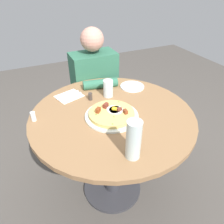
{
  "coord_description": "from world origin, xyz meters",
  "views": [
    {
      "loc": [
        -0.45,
        -0.98,
        1.5
      ],
      "look_at": [
        -0.01,
        -0.02,
        0.78
      ],
      "focal_mm": 33.48,
      "sensor_mm": 36.0,
      "label": 1
    }
  ],
  "objects_px": {
    "dining_table": "(112,135)",
    "water_bottle": "(134,140)",
    "breakfast_pizza": "(112,113)",
    "knife": "(68,95)",
    "water_glass": "(108,88)",
    "fork": "(70,97)",
    "pepper_shaker": "(90,96)",
    "person_seated": "(95,98)",
    "salt_shaker": "(33,116)",
    "pizza_plate": "(112,116)",
    "bread_plate": "(132,86)"
  },
  "relations": [
    {
      "from": "water_glass",
      "to": "fork",
      "type": "bearing_deg",
      "value": 159.96
    },
    {
      "from": "person_seated",
      "to": "fork",
      "type": "distance_m",
      "value": 0.51
    },
    {
      "from": "dining_table",
      "to": "fork",
      "type": "height_order",
      "value": "fork"
    },
    {
      "from": "breakfast_pizza",
      "to": "pepper_shaker",
      "type": "xyz_separation_m",
      "value": [
        -0.05,
        0.24,
        0.0
      ]
    },
    {
      "from": "dining_table",
      "to": "salt_shaker",
      "type": "relative_size",
      "value": 17.81
    },
    {
      "from": "breakfast_pizza",
      "to": "water_bottle",
      "type": "distance_m",
      "value": 0.35
    },
    {
      "from": "pizza_plate",
      "to": "person_seated",
      "type": "bearing_deg",
      "value": 78.86
    },
    {
      "from": "water_glass",
      "to": "bread_plate",
      "type": "bearing_deg",
      "value": 11.85
    },
    {
      "from": "salt_shaker",
      "to": "breakfast_pizza",
      "type": "bearing_deg",
      "value": -19.56
    },
    {
      "from": "water_bottle",
      "to": "salt_shaker",
      "type": "distance_m",
      "value": 0.64
    },
    {
      "from": "dining_table",
      "to": "person_seated",
      "type": "distance_m",
      "value": 0.63
    },
    {
      "from": "salt_shaker",
      "to": "person_seated",
      "type": "bearing_deg",
      "value": 41.33
    },
    {
      "from": "person_seated",
      "to": "salt_shaker",
      "type": "distance_m",
      "value": 0.8
    },
    {
      "from": "bread_plate",
      "to": "dining_table",
      "type": "bearing_deg",
      "value": -138.31
    },
    {
      "from": "person_seated",
      "to": "pepper_shaker",
      "type": "height_order",
      "value": "person_seated"
    },
    {
      "from": "water_bottle",
      "to": "salt_shaker",
      "type": "height_order",
      "value": "water_bottle"
    },
    {
      "from": "water_bottle",
      "to": "salt_shaker",
      "type": "relative_size",
      "value": 3.58
    },
    {
      "from": "person_seated",
      "to": "bread_plate",
      "type": "distance_m",
      "value": 0.48
    },
    {
      "from": "dining_table",
      "to": "water_bottle",
      "type": "distance_m",
      "value": 0.47
    },
    {
      "from": "person_seated",
      "to": "pizza_plate",
      "type": "height_order",
      "value": "person_seated"
    },
    {
      "from": "water_bottle",
      "to": "pepper_shaker",
      "type": "relative_size",
      "value": 4.01
    },
    {
      "from": "dining_table",
      "to": "pepper_shaker",
      "type": "relative_size",
      "value": 19.94
    },
    {
      "from": "water_glass",
      "to": "pepper_shaker",
      "type": "distance_m",
      "value": 0.14
    },
    {
      "from": "dining_table",
      "to": "pepper_shaker",
      "type": "distance_m",
      "value": 0.3
    },
    {
      "from": "water_bottle",
      "to": "breakfast_pizza",
      "type": "bearing_deg",
      "value": 82.29
    },
    {
      "from": "fork",
      "to": "salt_shaker",
      "type": "relative_size",
      "value": 3.12
    },
    {
      "from": "dining_table",
      "to": "fork",
      "type": "xyz_separation_m",
      "value": [
        -0.19,
        0.3,
        0.19
      ]
    },
    {
      "from": "knife",
      "to": "water_bottle",
      "type": "xyz_separation_m",
      "value": [
        0.13,
        -0.7,
        0.1
      ]
    },
    {
      "from": "knife",
      "to": "salt_shaker",
      "type": "bearing_deg",
      "value": -159.01
    },
    {
      "from": "knife",
      "to": "pepper_shaker",
      "type": "bearing_deg",
      "value": -61.33
    },
    {
      "from": "breakfast_pizza",
      "to": "fork",
      "type": "distance_m",
      "value": 0.37
    },
    {
      "from": "person_seated",
      "to": "salt_shaker",
      "type": "height_order",
      "value": "person_seated"
    },
    {
      "from": "breakfast_pizza",
      "to": "bread_plate",
      "type": "height_order",
      "value": "breakfast_pizza"
    },
    {
      "from": "breakfast_pizza",
      "to": "knife",
      "type": "relative_size",
      "value": 1.55
    },
    {
      "from": "knife",
      "to": "water_glass",
      "type": "height_order",
      "value": "water_glass"
    },
    {
      "from": "bread_plate",
      "to": "water_glass",
      "type": "xyz_separation_m",
      "value": [
        -0.22,
        -0.05,
        0.06
      ]
    },
    {
      "from": "person_seated",
      "to": "fork",
      "type": "bearing_deg",
      "value": -132.41
    },
    {
      "from": "salt_shaker",
      "to": "pepper_shaker",
      "type": "bearing_deg",
      "value": 12.46
    },
    {
      "from": "person_seated",
      "to": "pizza_plate",
      "type": "bearing_deg",
      "value": -101.14
    },
    {
      "from": "dining_table",
      "to": "water_glass",
      "type": "xyz_separation_m",
      "value": [
        0.06,
        0.21,
        0.24
      ]
    },
    {
      "from": "dining_table",
      "to": "pepper_shaker",
      "type": "height_order",
      "value": "pepper_shaker"
    },
    {
      "from": "bread_plate",
      "to": "knife",
      "type": "relative_size",
      "value": 1.0
    },
    {
      "from": "water_glass",
      "to": "salt_shaker",
      "type": "distance_m",
      "value": 0.53
    },
    {
      "from": "salt_shaker",
      "to": "pepper_shaker",
      "type": "relative_size",
      "value": 1.12
    },
    {
      "from": "person_seated",
      "to": "breakfast_pizza",
      "type": "bearing_deg",
      "value": -101.02
    },
    {
      "from": "bread_plate",
      "to": "salt_shaker",
      "type": "relative_size",
      "value": 3.14
    },
    {
      "from": "water_glass",
      "to": "salt_shaker",
      "type": "xyz_separation_m",
      "value": [
        -0.52,
        -0.08,
        -0.03
      ]
    },
    {
      "from": "fork",
      "to": "pepper_shaker",
      "type": "distance_m",
      "value": 0.15
    },
    {
      "from": "dining_table",
      "to": "water_glass",
      "type": "distance_m",
      "value": 0.32
    },
    {
      "from": "pizza_plate",
      "to": "water_bottle",
      "type": "relative_size",
      "value": 1.58
    }
  ]
}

